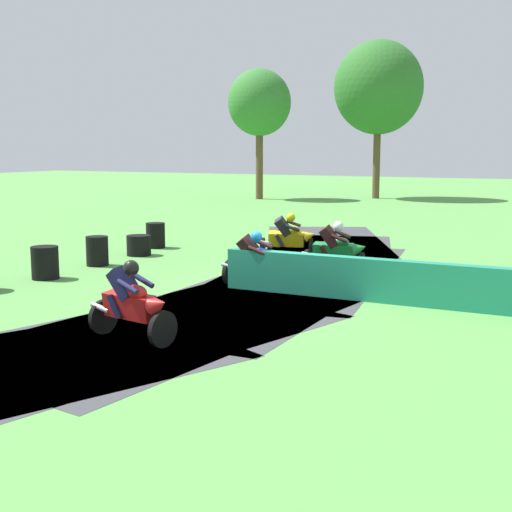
{
  "coord_description": "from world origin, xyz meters",
  "views": [
    {
      "loc": [
        6.38,
        -13.84,
        3.19
      ],
      "look_at": [
        -0.02,
        -0.77,
        0.9
      ],
      "focal_mm": 48.88,
      "sensor_mm": 36.0,
      "label": 1
    }
  ],
  "objects_px": {
    "motorcycle_lead_red": "(133,303)",
    "tire_stack_mid_b": "(45,263)",
    "tire_stack_far": "(97,251)",
    "tire_stack_extra_b": "(156,235)",
    "motorcycle_chase_blue": "(257,261)",
    "motorcycle_trailing_green": "(336,249)",
    "tire_stack_extra_a": "(139,245)",
    "motorcycle_fourth_yellow": "(289,237)"
  },
  "relations": [
    {
      "from": "motorcycle_lead_red",
      "to": "tire_stack_mid_b",
      "type": "height_order",
      "value": "motorcycle_lead_red"
    },
    {
      "from": "motorcycle_lead_red",
      "to": "tire_stack_far",
      "type": "bearing_deg",
      "value": 133.03
    },
    {
      "from": "motorcycle_lead_red",
      "to": "tire_stack_extra_b",
      "type": "distance_m",
      "value": 10.89
    },
    {
      "from": "motorcycle_chase_blue",
      "to": "tire_stack_mid_b",
      "type": "xyz_separation_m",
      "value": [
        -5.14,
        -1.25,
        -0.24
      ]
    },
    {
      "from": "motorcycle_chase_blue",
      "to": "tire_stack_far",
      "type": "relative_size",
      "value": 2.11
    },
    {
      "from": "motorcycle_trailing_green",
      "to": "tire_stack_extra_b",
      "type": "relative_size",
      "value": 2.1
    },
    {
      "from": "motorcycle_trailing_green",
      "to": "tire_stack_extra_b",
      "type": "height_order",
      "value": "motorcycle_trailing_green"
    },
    {
      "from": "tire_stack_extra_a",
      "to": "tire_stack_far",
      "type": "bearing_deg",
      "value": -88.55
    },
    {
      "from": "motorcycle_trailing_green",
      "to": "motorcycle_fourth_yellow",
      "type": "relative_size",
      "value": 0.97
    },
    {
      "from": "tire_stack_extra_b",
      "to": "tire_stack_mid_b",
      "type": "bearing_deg",
      "value": -84.08
    },
    {
      "from": "motorcycle_chase_blue",
      "to": "motorcycle_fourth_yellow",
      "type": "relative_size",
      "value": 0.97
    },
    {
      "from": "motorcycle_chase_blue",
      "to": "motorcycle_lead_red",
      "type": "bearing_deg",
      "value": -88.87
    },
    {
      "from": "tire_stack_mid_b",
      "to": "motorcycle_chase_blue",
      "type": "bearing_deg",
      "value": 13.7
    },
    {
      "from": "tire_stack_far",
      "to": "tire_stack_extra_a",
      "type": "xyz_separation_m",
      "value": [
        -0.05,
        1.97,
        -0.1
      ]
    },
    {
      "from": "motorcycle_fourth_yellow",
      "to": "motorcycle_lead_red",
      "type": "bearing_deg",
      "value": -82.93
    },
    {
      "from": "tire_stack_extra_a",
      "to": "tire_stack_extra_b",
      "type": "distance_m",
      "value": 1.59
    },
    {
      "from": "motorcycle_lead_red",
      "to": "motorcycle_chase_blue",
      "type": "relative_size",
      "value": 1.01
    },
    {
      "from": "motorcycle_trailing_green",
      "to": "tire_stack_mid_b",
      "type": "xyz_separation_m",
      "value": [
        -6.18,
        -3.64,
        -0.25
      ]
    },
    {
      "from": "motorcycle_trailing_green",
      "to": "motorcycle_fourth_yellow",
      "type": "distance_m",
      "value": 2.74
    },
    {
      "from": "motorcycle_fourth_yellow",
      "to": "tire_stack_mid_b",
      "type": "relative_size",
      "value": 2.16
    },
    {
      "from": "tire_stack_extra_a",
      "to": "tire_stack_extra_b",
      "type": "xyz_separation_m",
      "value": [
        -0.44,
        1.53,
        0.1
      ]
    },
    {
      "from": "motorcycle_fourth_yellow",
      "to": "tire_stack_mid_b",
      "type": "xyz_separation_m",
      "value": [
        -4.11,
        -5.43,
        -0.24
      ]
    },
    {
      "from": "motorcycle_chase_blue",
      "to": "tire_stack_mid_b",
      "type": "distance_m",
      "value": 5.29
    },
    {
      "from": "tire_stack_far",
      "to": "tire_stack_extra_b",
      "type": "bearing_deg",
      "value": 97.97
    },
    {
      "from": "motorcycle_trailing_green",
      "to": "tire_stack_mid_b",
      "type": "relative_size",
      "value": 2.1
    },
    {
      "from": "tire_stack_mid_b",
      "to": "tire_stack_extra_b",
      "type": "bearing_deg",
      "value": 95.92
    },
    {
      "from": "tire_stack_far",
      "to": "motorcycle_fourth_yellow",
      "type": "bearing_deg",
      "value": 38.43
    },
    {
      "from": "motorcycle_lead_red",
      "to": "motorcycle_trailing_green",
      "type": "height_order",
      "value": "motorcycle_lead_red"
    },
    {
      "from": "tire_stack_mid_b",
      "to": "tire_stack_extra_a",
      "type": "bearing_deg",
      "value": 91.97
    },
    {
      "from": "motorcycle_lead_red",
      "to": "tire_stack_mid_b",
      "type": "xyz_separation_m",
      "value": [
        -5.23,
        3.61,
        -0.26
      ]
    },
    {
      "from": "tire_stack_mid_b",
      "to": "tire_stack_extra_a",
      "type": "height_order",
      "value": "tire_stack_mid_b"
    },
    {
      "from": "tire_stack_mid_b",
      "to": "tire_stack_extra_b",
      "type": "height_order",
      "value": "same"
    },
    {
      "from": "motorcycle_chase_blue",
      "to": "tire_stack_extra_a",
      "type": "xyz_separation_m",
      "value": [
        -5.28,
        2.81,
        -0.34
      ]
    },
    {
      "from": "motorcycle_trailing_green",
      "to": "motorcycle_fourth_yellow",
      "type": "height_order",
      "value": "motorcycle_trailing_green"
    },
    {
      "from": "motorcycle_fourth_yellow",
      "to": "tire_stack_extra_b",
      "type": "height_order",
      "value": "motorcycle_fourth_yellow"
    },
    {
      "from": "motorcycle_chase_blue",
      "to": "motorcycle_fourth_yellow",
      "type": "xyz_separation_m",
      "value": [
        -1.02,
        4.17,
        0.0
      ]
    },
    {
      "from": "motorcycle_trailing_green",
      "to": "tire_stack_extra_a",
      "type": "relative_size",
      "value": 2.36
    },
    {
      "from": "tire_stack_mid_b",
      "to": "motorcycle_lead_red",
      "type": "bearing_deg",
      "value": -34.62
    },
    {
      "from": "motorcycle_chase_blue",
      "to": "tire_stack_far",
      "type": "distance_m",
      "value": 5.3
    },
    {
      "from": "motorcycle_trailing_green",
      "to": "tire_stack_mid_b",
      "type": "height_order",
      "value": "motorcycle_trailing_green"
    },
    {
      "from": "motorcycle_fourth_yellow",
      "to": "tire_stack_extra_b",
      "type": "relative_size",
      "value": 2.16
    },
    {
      "from": "motorcycle_lead_red",
      "to": "tire_stack_far",
      "type": "distance_m",
      "value": 7.81
    }
  ]
}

